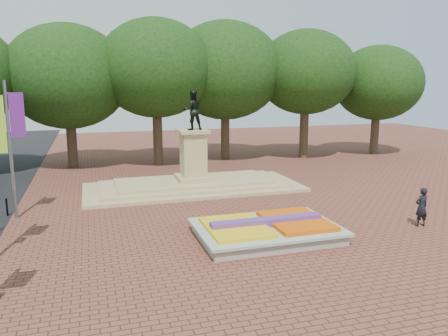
# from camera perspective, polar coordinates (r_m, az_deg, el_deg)

# --- Properties ---
(ground) EXTENTS (90.00, 90.00, 0.00)m
(ground) POSITION_cam_1_polar(r_m,az_deg,el_deg) (21.44, 0.98, -7.58)
(ground) COLOR brown
(ground) RESTS_ON ground
(flower_bed) EXTENTS (6.30, 4.30, 0.91)m
(flower_bed) POSITION_cam_1_polar(r_m,az_deg,el_deg) (19.89, 5.65, -7.99)
(flower_bed) COLOR gray
(flower_bed) RESTS_ON ground
(monument) EXTENTS (14.00, 6.00, 6.40)m
(monument) POSITION_cam_1_polar(r_m,az_deg,el_deg) (28.66, -4.00, -1.01)
(monument) COLOR tan
(monument) RESTS_ON ground
(tree_row_back) EXTENTS (44.80, 8.80, 10.43)m
(tree_row_back) POSITION_cam_1_polar(r_m,az_deg,el_deg) (38.31, -4.15, 10.72)
(tree_row_back) COLOR #3B2C20
(tree_row_back) RESTS_ON ground
(pedestrian) EXTENTS (0.73, 0.50, 1.92)m
(pedestrian) POSITION_cam_1_polar(r_m,az_deg,el_deg) (23.21, 24.40, -4.66)
(pedestrian) COLOR black
(pedestrian) RESTS_ON ground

